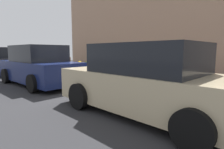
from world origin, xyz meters
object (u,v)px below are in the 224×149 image
suitcase_red_7 (115,74)px  bollard_post (70,65)px  suitcase_teal_5 (132,75)px  suitcase_olive_11 (89,69)px  suitcase_red_0 (192,83)px  suitcase_black_3 (153,78)px  suitcase_maroon_1 (178,78)px  suitcase_maroon_8 (108,72)px  suitcase_black_10 (94,71)px  parked_car_navy_1 (39,66)px  suitcase_navy_9 (100,70)px  suitcase_navy_2 (164,79)px  suitcase_silver_6 (124,74)px  parked_car_beige_0 (147,82)px  suitcase_olive_4 (141,77)px  fire_hydrant (80,67)px

suitcase_red_7 → bollard_post: 3.43m
suitcase_teal_5 → suitcase_olive_11: suitcase_teal_5 is taller
suitcase_red_0 → suitcase_teal_5: 2.41m
suitcase_black_3 → bollard_post: (5.28, 0.18, 0.21)m
suitcase_maroon_1 → suitcase_teal_5: 1.91m
suitcase_maroon_8 → suitcase_red_7: bearing=176.1°
suitcase_black_3 → suitcase_black_10: suitcase_black_10 is taller
parked_car_navy_1 → suitcase_black_10: bearing=-105.1°
suitcase_red_7 → suitcase_navy_9: (1.02, -0.03, 0.10)m
suitcase_black_10 → parked_car_navy_1: parked_car_navy_1 is taller
suitcase_navy_2 → suitcase_teal_5: bearing=-0.9°
suitcase_navy_9 → suitcase_black_10: bearing=-0.1°
suitcase_maroon_1 → suitcase_maroon_8: suitcase_maroon_1 is taller
suitcase_silver_6 → suitcase_maroon_8: (0.99, -0.03, 0.03)m
suitcase_red_7 → suitcase_maroon_1: bearing=-178.0°
parked_car_beige_0 → bollard_post: bearing=-19.8°
suitcase_black_10 → bollard_post: bearing=3.7°
suitcase_red_7 → suitcase_black_10: size_ratio=0.72×
suitcase_maroon_1 → bollard_post: 6.25m
suitcase_maroon_8 → parked_car_beige_0: (-3.74, 2.52, 0.28)m
suitcase_olive_4 → suitcase_maroon_8: suitcase_maroon_8 is taller
suitcase_teal_5 → suitcase_navy_9: suitcase_navy_9 is taller
suitcase_red_0 → suitcase_maroon_1: bearing=-8.6°
suitcase_silver_6 → bollard_post: 3.90m
suitcase_black_10 → suitcase_olive_11: bearing=-4.4°
suitcase_maroon_8 → suitcase_olive_11: bearing=-1.3°
suitcase_olive_4 → suitcase_navy_9: 2.39m
suitcase_silver_6 → suitcase_olive_11: size_ratio=1.05×
suitcase_silver_6 → suitcase_navy_9: size_ratio=0.82×
suitcase_red_0 → bollard_post: size_ratio=0.61×
suitcase_maroon_8 → bollard_post: 2.91m
suitcase_black_3 → suitcase_black_10: bearing=1.0°
suitcase_maroon_8 → suitcase_black_10: suitcase_maroon_8 is taller
suitcase_olive_11 → suitcase_maroon_8: bearing=178.7°
suitcase_maroon_1 → suitcase_black_10: suitcase_maroon_1 is taller
suitcase_olive_11 → suitcase_black_3: bearing=-179.7°
suitcase_maroon_1 → suitcase_silver_6: bearing=2.1°
suitcase_silver_6 → suitcase_navy_9: 1.50m
suitcase_red_0 → suitcase_navy_2: (0.97, 0.03, 0.03)m
suitcase_navy_2 → suitcase_olive_11: bearing=-1.1°
fire_hydrant → parked_car_beige_0: bearing=156.7°
bollard_post → parked_car_navy_1: 2.72m
suitcase_black_3 → suitcase_teal_5: 0.94m
suitcase_black_10 → suitcase_olive_11: suitcase_black_10 is taller
suitcase_black_3 → bollard_post: 5.29m
fire_hydrant → suitcase_maroon_8: bearing=179.4°
suitcase_navy_2 → suitcase_maroon_8: 2.89m
suitcase_red_7 → suitcase_black_3: bearing=-177.2°
suitcase_maroon_1 → suitcase_black_3: bearing=0.4°
suitcase_black_3 → suitcase_black_10: size_ratio=0.88×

